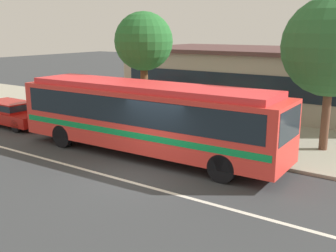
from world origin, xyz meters
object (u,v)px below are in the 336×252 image
at_px(bus_stop_sign, 282,119).
at_px(transit_bus, 146,114).
at_px(pedestrian_waiting_near_sign, 265,131).
at_px(sedan_behind_bus, 11,112).
at_px(pedestrian_standing_by_tree, 156,119).
at_px(pedestrian_walking_along_curb, 189,116).
at_px(street_tree_near_stop, 144,42).
at_px(street_tree_mid_block, 332,47).

bearing_deg(bus_stop_sign, transit_bus, -160.24).
height_order(transit_bus, pedestrian_waiting_near_sign, transit_bus).
bearing_deg(sedan_behind_bus, pedestrian_standing_by_tree, 12.31).
distance_m(transit_bus, bus_stop_sign, 5.25).
bearing_deg(bus_stop_sign, pedestrian_waiting_near_sign, 145.05).
distance_m(sedan_behind_bus, pedestrian_walking_along_curb, 9.87).
relative_size(sedan_behind_bus, pedestrian_standing_by_tree, 2.84).
bearing_deg(pedestrian_standing_by_tree, street_tree_near_stop, 139.55).
bearing_deg(pedestrian_walking_along_curb, pedestrian_waiting_near_sign, -10.07).
bearing_deg(transit_bus, pedestrian_waiting_near_sign, 29.81).
relative_size(bus_stop_sign, street_tree_near_stop, 0.46).
xyz_separation_m(pedestrian_standing_by_tree, bus_stop_sign, (5.87, -0.10, 0.74)).
bearing_deg(pedestrian_walking_along_curb, bus_stop_sign, -14.99).
height_order(transit_bus, pedestrian_standing_by_tree, transit_bus).
bearing_deg(street_tree_near_stop, sedan_behind_bus, -151.83).
height_order(pedestrian_standing_by_tree, bus_stop_sign, bus_stop_sign).
distance_m(sedan_behind_bus, street_tree_near_stop, 8.16).
bearing_deg(pedestrian_waiting_near_sign, street_tree_near_stop, 170.71).
bearing_deg(pedestrian_waiting_near_sign, transit_bus, -150.19).
bearing_deg(bus_stop_sign, street_tree_near_stop, 167.55).
height_order(pedestrian_waiting_near_sign, pedestrian_standing_by_tree, pedestrian_waiting_near_sign).
distance_m(sedan_behind_bus, bus_stop_sign, 14.33).
relative_size(bus_stop_sign, street_tree_mid_block, 0.42).
relative_size(pedestrian_walking_along_curb, pedestrian_standing_by_tree, 1.04).
height_order(pedestrian_walking_along_curb, street_tree_mid_block, street_tree_mid_block).
relative_size(pedestrian_walking_along_curb, street_tree_near_stop, 0.29).
distance_m(transit_bus, pedestrian_standing_by_tree, 2.19).
bearing_deg(pedestrian_waiting_near_sign, bus_stop_sign, -34.95).
distance_m(sedan_behind_bus, pedestrian_waiting_near_sign, 13.56).
bearing_deg(pedestrian_waiting_near_sign, sedan_behind_bus, -170.23).
height_order(sedan_behind_bus, pedestrian_waiting_near_sign, pedestrian_waiting_near_sign).
relative_size(transit_bus, street_tree_mid_block, 1.87).
height_order(transit_bus, street_tree_near_stop, street_tree_near_stop).
height_order(sedan_behind_bus, bus_stop_sign, bus_stop_sign).
distance_m(street_tree_near_stop, street_tree_mid_block, 8.73).
relative_size(transit_bus, bus_stop_sign, 4.43).
bearing_deg(street_tree_near_stop, pedestrian_walking_along_curb, -8.25).
bearing_deg(pedestrian_walking_along_curb, street_tree_near_stop, 171.75).
xyz_separation_m(pedestrian_walking_along_curb, street_tree_mid_block, (5.69, 1.46, 3.26)).
bearing_deg(transit_bus, pedestrian_walking_along_curb, 87.25).
bearing_deg(sedan_behind_bus, bus_stop_sign, 6.91).
bearing_deg(transit_bus, street_tree_mid_block, 37.75).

